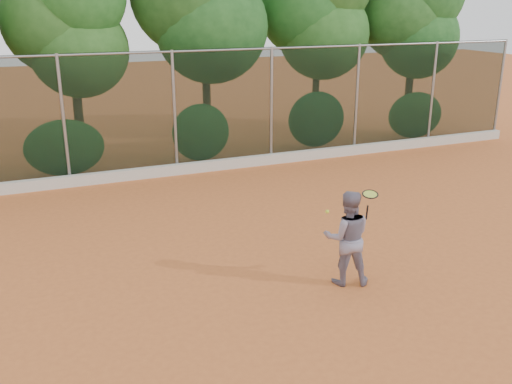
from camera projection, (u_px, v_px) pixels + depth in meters
name	position (u px, v px, depth m)	size (l,w,h in m)	color
ground	(277.00, 272.00, 10.54)	(80.00, 80.00, 0.00)	#C3632E
concrete_curb	(179.00, 169.00, 16.46)	(24.00, 0.20, 0.30)	beige
tennis_player	(347.00, 238.00, 9.88)	(0.83, 0.65, 1.71)	slate
chainlink_fence	(174.00, 109.00, 16.08)	(24.09, 0.09, 3.50)	black
foliage_backdrop	(135.00, 14.00, 16.81)	(23.70, 3.63, 7.55)	#472B1B
tennis_racket	(370.00, 196.00, 9.61)	(0.36, 0.36, 0.54)	black
tennis_ball_in_flight	(327.00, 212.00, 8.83)	(0.06, 0.06, 0.06)	#BED730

